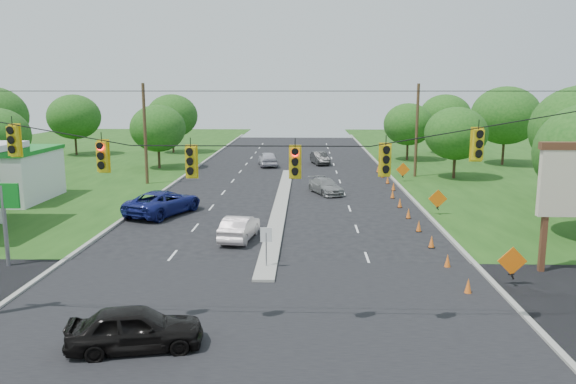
{
  "coord_description": "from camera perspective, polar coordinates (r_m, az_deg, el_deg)",
  "views": [
    {
      "loc": [
        1.88,
        -19.58,
        8.46
      ],
      "look_at": [
        0.86,
        11.22,
        2.8
      ],
      "focal_mm": 35.0,
      "sensor_mm": 36.0,
      "label": 1
    }
  ],
  "objects": [
    {
      "name": "cone_9",
      "position": [
        55.19,
        9.58,
        1.81
      ],
      "size": [
        0.32,
        0.32,
        0.7
      ],
      "primitive_type": "cone",
      "color": "orange",
      "rests_on": "ground"
    },
    {
      "name": "white_sedan",
      "position": [
        32.12,
        -4.95,
        -3.63
      ],
      "size": [
        2.03,
        4.38,
        1.39
      ],
      "primitive_type": "imported",
      "rotation": [
        0.0,
        0.0,
        3.01
      ],
      "color": "silver",
      "rests_on": "ground"
    },
    {
      "name": "cone_4",
      "position": [
        38.08,
        12.14,
        -2.13
      ],
      "size": [
        0.32,
        0.32,
        0.7
      ],
      "primitive_type": "cone",
      "color": "orange",
      "rests_on": "ground"
    },
    {
      "name": "work_sign_0",
      "position": [
        26.27,
        21.82,
        -6.65
      ],
      "size": [
        1.27,
        0.58,
        1.37
      ],
      "color": "black",
      "rests_on": "ground"
    },
    {
      "name": "signal_span",
      "position": [
        19.0,
        -3.96,
        -0.2
      ],
      "size": [
        25.6,
        0.32,
        9.0
      ],
      "color": "#422D1C",
      "rests_on": "ground"
    },
    {
      "name": "cone_8",
      "position": [
        51.76,
        10.09,
        1.23
      ],
      "size": [
        0.32,
        0.32,
        0.7
      ],
      "primitive_type": "cone",
      "color": "orange",
      "rests_on": "ground"
    },
    {
      "name": "tree_11",
      "position": [
        76.83,
        15.66,
        7.41
      ],
      "size": [
        6.72,
        6.72,
        7.84
      ],
      "color": "black",
      "rests_on": "ground"
    },
    {
      "name": "tree_4",
      "position": [
        77.65,
        -20.91,
        7.14
      ],
      "size": [
        6.72,
        6.72,
        7.84
      ],
      "color": "black",
      "rests_on": "ground"
    },
    {
      "name": "cone_10",
      "position": [
        58.62,
        9.13,
        2.32
      ],
      "size": [
        0.32,
        0.32,
        0.7
      ],
      "primitive_type": "cone",
      "color": "orange",
      "rests_on": "ground"
    },
    {
      "name": "tree_9",
      "position": [
        55.57,
        16.69,
        5.71
      ],
      "size": [
        5.88,
        5.88,
        6.86
      ],
      "color": "black",
      "rests_on": "ground"
    },
    {
      "name": "tree_5",
      "position": [
        61.8,
        -13.08,
        6.31
      ],
      "size": [
        5.88,
        5.88,
        6.86
      ],
      "color": "black",
      "rests_on": "ground"
    },
    {
      "name": "tree_12",
      "position": [
        68.78,
        12.12,
        6.74
      ],
      "size": [
        5.88,
        5.88,
        6.86
      ],
      "color": "black",
      "rests_on": "ground"
    },
    {
      "name": "curb_right",
      "position": [
        50.97,
        11.15,
        0.65
      ],
      "size": [
        0.25,
        110.0,
        0.16
      ],
      "primitive_type": "cube",
      "color": "gray",
      "rests_on": "ground"
    },
    {
      "name": "cone_1",
      "position": [
        28.15,
        15.9,
        -6.75
      ],
      "size": [
        0.32,
        0.32,
        0.7
      ],
      "primitive_type": "cone",
      "color": "orange",
      "rests_on": "ground"
    },
    {
      "name": "curb_left",
      "position": [
        51.7,
        -11.53,
        0.78
      ],
      "size": [
        0.25,
        110.0,
        0.16
      ],
      "primitive_type": "cube",
      "color": "gray",
      "rests_on": "ground"
    },
    {
      "name": "median_sign",
      "position": [
        26.59,
        -2.23,
        -4.86
      ],
      "size": [
        0.55,
        0.06,
        2.05
      ],
      "color": "gray",
      "rests_on": "ground"
    },
    {
      "name": "cone_5",
      "position": [
        41.46,
        11.3,
        -1.08
      ],
      "size": [
        0.32,
        0.32,
        0.7
      ],
      "primitive_type": "cone",
      "color": "orange",
      "rests_on": "ground"
    },
    {
      "name": "dark_car_receding",
      "position": [
        64.22,
        3.26,
        3.45
      ],
      "size": [
        2.34,
        4.48,
        1.4
      ],
      "primitive_type": "imported",
      "rotation": [
        0.0,
        0.0,
        0.21
      ],
      "color": "black",
      "rests_on": "ground"
    },
    {
      "name": "cone_3",
      "position": [
        34.73,
        13.15,
        -3.38
      ],
      "size": [
        0.32,
        0.32,
        0.7
      ],
      "primitive_type": "cone",
      "color": "orange",
      "rests_on": "ground"
    },
    {
      "name": "cross_street",
      "position": [
        21.41,
        -3.38,
        -12.88
      ],
      "size": [
        160.0,
        14.0,
        0.02
      ],
      "primitive_type": "cube",
      "color": "black",
      "rests_on": "ground"
    },
    {
      "name": "utility_pole_far_right",
      "position": [
        55.75,
        12.94,
        6.07
      ],
      "size": [
        0.28,
        0.28,
        9.0
      ],
      "primitive_type": "cylinder",
      "color": "#422D1C",
      "rests_on": "ground"
    },
    {
      "name": "tree_6",
      "position": [
        76.77,
        -11.68,
        7.58
      ],
      "size": [
        6.72,
        6.72,
        7.84
      ],
      "color": "black",
      "rests_on": "ground"
    },
    {
      "name": "black_sedan",
      "position": [
        19.55,
        -15.23,
        -13.22
      ],
      "size": [
        4.65,
        2.61,
        1.49
      ],
      "primitive_type": "imported",
      "rotation": [
        0.0,
        0.0,
        1.77
      ],
      "color": "black",
      "rests_on": "ground"
    },
    {
      "name": "cone_0",
      "position": [
        24.94,
        17.83,
        -9.09
      ],
      "size": [
        0.32,
        0.32,
        0.7
      ],
      "primitive_type": "cone",
      "color": "orange",
      "rests_on": "ground"
    },
    {
      "name": "utility_pole_far_left",
      "position": [
        51.78,
        -14.31,
        5.7
      ],
      "size": [
        0.28,
        0.28,
        9.0
      ],
      "primitive_type": "cylinder",
      "color": "#422D1C",
      "rests_on": "ground"
    },
    {
      "name": "cone_7",
      "position": [
        48.35,
        10.67,
        0.57
      ],
      "size": [
        0.32,
        0.32,
        0.7
      ],
      "primitive_type": "cone",
      "color": "orange",
      "rests_on": "ground"
    },
    {
      "name": "ground",
      "position": [
        21.41,
        -3.38,
        -12.88
      ],
      "size": [
        160.0,
        160.0,
        0.0
      ],
      "primitive_type": "plane",
      "color": "black",
      "rests_on": "ground"
    },
    {
      "name": "work_sign_1",
      "position": [
        39.32,
        14.97,
        -0.75
      ],
      "size": [
        1.27,
        0.58,
        1.37
      ],
      "color": "black",
      "rests_on": "ground"
    },
    {
      "name": "cone_2",
      "position": [
        31.42,
        14.38,
        -4.89
      ],
      "size": [
        0.32,
        0.32,
        0.7
      ],
      "primitive_type": "cone",
      "color": "orange",
      "rests_on": "ground"
    },
    {
      "name": "blue_pickup",
      "position": [
        39.25,
        -12.54,
        -1.04
      ],
      "size": [
        4.95,
        6.67,
        1.68
      ],
      "primitive_type": "imported",
      "rotation": [
        0.0,
        0.0,
        2.74
      ],
      "color": "navy",
      "rests_on": "ground"
    },
    {
      "name": "silver_car_far",
      "position": [
        46.06,
        3.85,
        0.6
      ],
      "size": [
        3.25,
        4.69,
        1.26
      ],
      "primitive_type": "imported",
      "rotation": [
        0.0,
        0.0,
        0.38
      ],
      "color": "gray",
      "rests_on": "ground"
    },
    {
      "name": "silver_car_oncoming",
      "position": [
        62.62,
        -2.07,
        3.39
      ],
      "size": [
        2.64,
        5.02,
        1.63
      ],
      "primitive_type": "imported",
      "rotation": [
        0.0,
        0.0,
        3.3
      ],
      "color": "#BAB7C3",
      "rests_on": "ground"
    },
    {
      "name": "median",
      "position": [
        41.5,
        -0.74,
        -1.36
      ],
      "size": [
        1.0,
        34.0,
        0.18
      ],
      "primitive_type": "cube",
      "color": "gray",
      "rests_on": "ground"
    },
    {
      "name": "cone_6",
      "position": [
        44.85,
        10.58,
        -0.19
      ],
      "size": [
        0.32,
        0.32,
        0.7
      ],
      "primitive_type": "cone",
      "color": "orange",
      "rests_on": "ground"
    },
    {
      "name": "work_sign_2",
      "position": [
        52.86,
        11.6,
        2.18
      ],
      "size": [
        1.27,
        0.58,
        1.37
      ],
      "color": "black",
      "rests_on": "ground"
    },
    {
      "name": "tree_10",
      "position": [
        67.38,
        21.23,
        7.26
      ],
      "size": [
        7.56,
        7.56,
        8.82
      ],
      "color": "black",
      "rests_on": "ground"
    }
  ]
}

